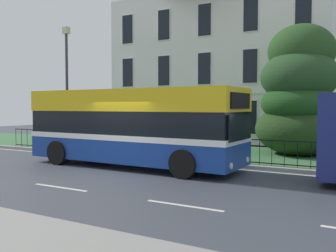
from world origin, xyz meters
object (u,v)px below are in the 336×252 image
Objects in this scene: evergreen_tree at (300,96)px; street_lamp_post at (67,79)px; litter_bin at (126,142)px; single_decker_bus at (133,126)px; georgian_townhouse at (233,57)px.

street_lamp_post is at bearing -164.55° from evergreen_tree.
evergreen_tree reaches higher than litter_bin.
evergreen_tree is 8.01m from single_decker_bus.
georgian_townhouse is 1.65× the size of single_decker_bus.
georgian_townhouse is at bearing 64.44° from street_lamp_post.
street_lamp_post reaches higher than litter_bin.
evergreen_tree is at bearing 15.45° from street_lamp_post.
street_lamp_post is 5.24m from litter_bin.
litter_bin is at bearing -5.50° from street_lamp_post.
litter_bin is at bearing 131.93° from single_decker_bus.
georgian_townhouse is 12.80m from litter_bin.
street_lamp_post reaches higher than single_decker_bus.
single_decker_bus is (-5.15, -6.01, -1.23)m from evergreen_tree.
evergreen_tree is at bearing -53.07° from georgian_townhouse.
georgian_townhouse is 2.24× the size of street_lamp_post.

